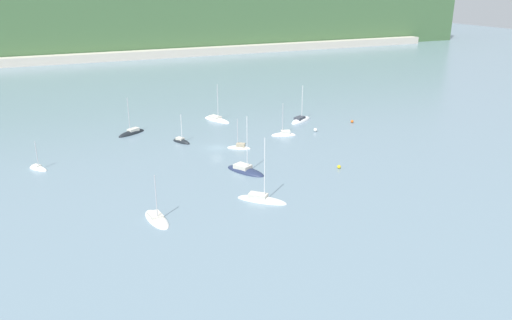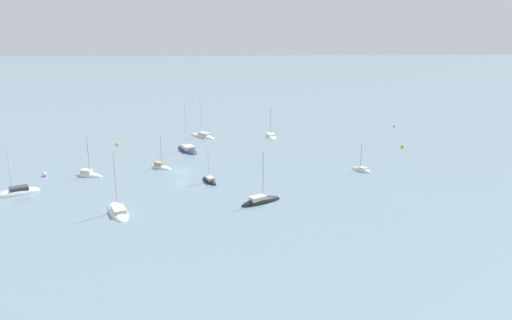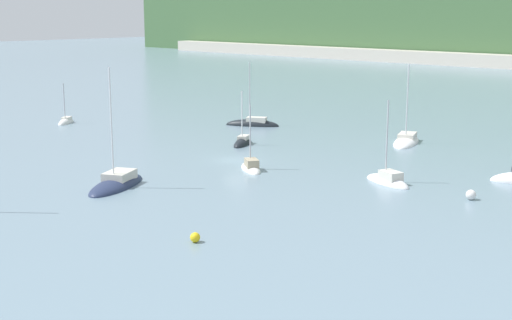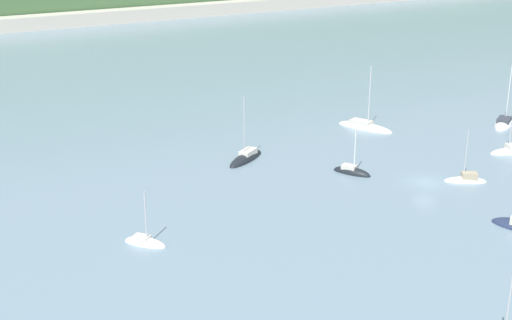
{
  "view_description": "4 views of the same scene",
  "coord_description": "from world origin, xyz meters",
  "views": [
    {
      "loc": [
        -32.9,
        -97.47,
        34.06
      ],
      "look_at": [
        1.6,
        -17.85,
        2.89
      ],
      "focal_mm": 35.0,
      "sensor_mm": 36.0,
      "label": 1
    },
    {
      "loc": [
        -11.28,
        95.07,
        29.65
      ],
      "look_at": [
        -14.61,
        6.13,
        3.89
      ],
      "focal_mm": 35.0,
      "sensor_mm": 36.0,
      "label": 2
    },
    {
      "loc": [
        53.19,
        -52.35,
        15.73
      ],
      "look_at": [
        8.25,
        -5.46,
        2.06
      ],
      "focal_mm": 50.0,
      "sensor_mm": 36.0,
      "label": 3
    },
    {
      "loc": [
        -57.94,
        -59.38,
        31.64
      ],
      "look_at": [
        -16.44,
        12.78,
        1.86
      ],
      "focal_mm": 50.0,
      "sensor_mm": 36.0,
      "label": 4
    }
  ],
  "objects": [
    {
      "name": "sailboat_8",
      "position": [
        -5.9,
        7.01,
        0.09
      ],
      "size": [
        3.76,
        5.2,
        7.26
      ],
      "rotation": [
        0.0,
        0.0,
        5.2
      ],
      "color": "black",
      "rests_on": "ground_plane"
    },
    {
      "name": "mooring_buoy_3",
      "position": [
        17.58,
        -21.29,
        0.35
      ],
      "size": [
        0.71,
        0.71,
        0.71
      ],
      "color": "yellow",
      "rests_on": "ground_plane"
    },
    {
      "name": "sailboat_1",
      "position": [
        7.58,
        21.58,
        0.1
      ],
      "size": [
        6.04,
        9.31,
        10.33
      ],
      "rotation": [
        0.0,
        0.0,
        5.12
      ],
      "color": "white",
      "rests_on": "ground_plane"
    },
    {
      "name": "sailboat_5",
      "position": [
        17.55,
        2.53,
        0.13
      ],
      "size": [
        6.11,
        3.71,
        8.43
      ],
      "rotation": [
        0.0,
        0.0,
        2.81
      ],
      "color": "silver",
      "rests_on": "ground_plane"
    },
    {
      "name": "mooring_buoy_1",
      "position": [
        25.94,
        2.41,
        0.43
      ],
      "size": [
        0.87,
        0.87,
        0.87
      ],
      "color": "white",
      "rests_on": "ground_plane"
    },
    {
      "name": "sailboat_7",
      "position": [
        -35.75,
        1.31,
        0.08
      ],
      "size": [
        4.01,
        4.51,
        6.41
      ],
      "rotation": [
        0.0,
        0.0,
        5.38
      ],
      "color": "white",
      "rests_on": "ground_plane"
    },
    {
      "name": "sailboat_3",
      "position": [
        -14.93,
        18.07,
        0.1
      ],
      "size": [
        7.53,
        5.61,
        9.68
      ],
      "rotation": [
        0.0,
        0.0,
        3.68
      ],
      "color": "black",
      "rests_on": "ground_plane"
    },
    {
      "name": "ground_plane",
      "position": [
        0.0,
        0.0,
        0.0
      ],
      "size": [
        600.0,
        600.0,
        0.0
      ],
      "primitive_type": "plane",
      "color": "slate"
    },
    {
      "name": "sailboat_9",
      "position": [
        4.42,
        -2.2,
        0.15
      ],
      "size": [
        5.19,
        4.21,
        7.15
      ],
      "rotation": [
        0.0,
        0.0,
        2.56
      ],
      "color": "white",
      "rests_on": "ground_plane"
    },
    {
      "name": "sailboat_2",
      "position": [
        0.34,
        -15.6,
        0.13
      ],
      "size": [
        6.69,
        9.08,
        11.64
      ],
      "rotation": [
        0.0,
        0.0,
        5.19
      ],
      "color": "#232D4C",
      "rests_on": "ground_plane"
    }
  ]
}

